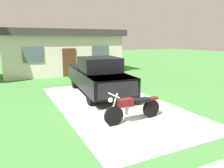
# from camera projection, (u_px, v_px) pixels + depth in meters

# --- Properties ---
(ground_plane) EXTENTS (80.00, 80.00, 0.00)m
(ground_plane) POSITION_uv_depth(u_px,v_px,m) (112.00, 104.00, 9.37)
(ground_plane) COLOR #45863F
(driveway_pad) EXTENTS (4.52, 8.70, 0.01)m
(driveway_pad) POSITION_uv_depth(u_px,v_px,m) (112.00, 104.00, 9.37)
(driveway_pad) COLOR #B5B5B5
(driveway_pad) RESTS_ON ground
(motorcycle) EXTENTS (2.21, 0.70, 1.09)m
(motorcycle) POSITION_uv_depth(u_px,v_px,m) (133.00, 108.00, 7.31)
(motorcycle) COLOR black
(motorcycle) RESTS_ON ground
(pickup_truck) EXTENTS (2.51, 5.78, 1.90)m
(pickup_truck) POSITION_uv_depth(u_px,v_px,m) (97.00, 75.00, 11.03)
(pickup_truck) COLOR black
(pickup_truck) RESTS_ON ground
(neighbor_house) EXTENTS (9.60, 5.60, 3.50)m
(neighbor_house) POSITION_uv_depth(u_px,v_px,m) (61.00, 51.00, 18.05)
(neighbor_house) COLOR beige
(neighbor_house) RESTS_ON ground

